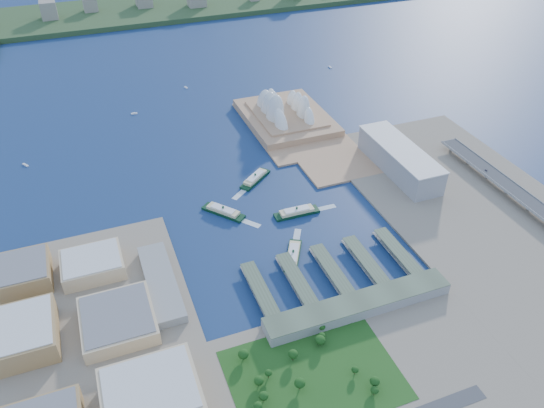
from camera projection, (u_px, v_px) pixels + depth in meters
name	position (u px, v px, depth m)	size (l,w,h in m)	color
ground	(293.00, 236.00, 637.79)	(3000.00, 3000.00, 0.00)	#10204D
west_land	(86.00, 365.00, 485.43)	(220.00, 390.00, 3.00)	gray
south_land	(383.00, 373.00, 478.40)	(720.00, 180.00, 3.00)	gray
east_land	(484.00, 215.00, 668.51)	(240.00, 500.00, 3.00)	gray
peninsula	(292.00, 126.00, 864.22)	(135.00, 220.00, 3.00)	tan
far_shore	(147.00, 10.00, 1373.98)	(2200.00, 260.00, 12.00)	#2D4926
opera_house	(286.00, 104.00, 860.63)	(134.00, 180.00, 58.00)	white
toaster_building	(399.00, 159.00, 742.45)	(45.00, 155.00, 35.00)	gray
expressway	(529.00, 205.00, 673.92)	(26.00, 340.00, 11.85)	gray
west_buildings	(79.00, 327.00, 503.01)	(200.00, 280.00, 27.00)	#9A7A4D
ferry_wharves	(331.00, 271.00, 582.49)	(184.00, 90.00, 9.30)	#475641
terminal_building	(359.00, 305.00, 534.93)	(200.00, 28.00, 12.00)	gray
park	(314.00, 369.00, 470.57)	(150.00, 110.00, 16.00)	#194714
ferry_a	(223.00, 210.00, 671.25)	(14.89, 58.50, 11.06)	black
ferry_b	(255.00, 177.00, 733.00)	(14.61, 57.40, 10.85)	black
ferry_c	(293.00, 254.00, 603.73)	(14.49, 56.92, 10.76)	black
ferry_d	(297.00, 211.00, 669.90)	(14.89, 58.50, 11.06)	black
boat_a	(26.00, 165.00, 767.04)	(3.03, 12.13, 2.34)	white
boat_b	(134.00, 113.00, 900.48)	(3.53, 10.09, 2.72)	white
boat_c	(330.00, 67.00, 1068.80)	(3.18, 10.91, 2.46)	white
boat_e	(186.00, 87.00, 988.37)	(2.98, 9.38, 2.30)	white
car_c	(486.00, 170.00, 728.63)	(1.87, 4.61, 1.34)	slate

